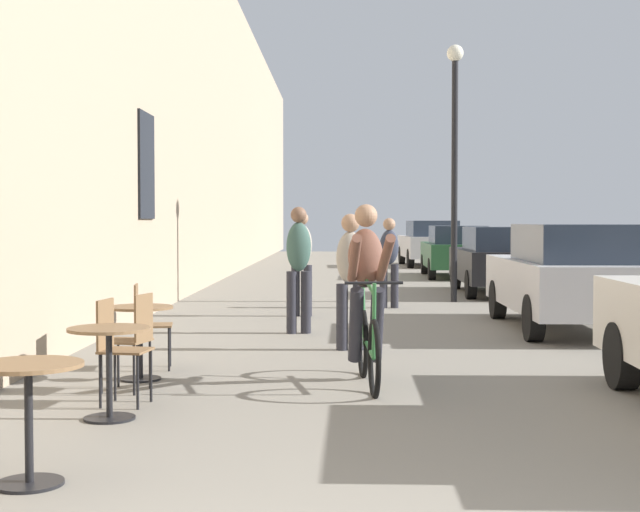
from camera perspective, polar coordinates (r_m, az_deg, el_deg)
building_facade_left at (r=17.27m, az=-10.22°, el=10.79°), size 0.54×68.00×8.29m
cafe_table_near at (r=5.66m, az=-17.72°, el=-8.36°), size 0.64×0.64×0.72m
cafe_table_mid at (r=7.34m, az=-13.02°, el=-5.91°), size 0.64×0.64×0.72m
cafe_chair_mid_toward_street at (r=7.90m, az=-12.53°, el=-5.36°), size 0.43×0.43×0.89m
cafe_table_far at (r=9.09m, az=-11.15°, el=-4.34°), size 0.64×0.64×0.72m
cafe_chair_far_toward_street at (r=9.72m, az=-10.78°, el=-3.93°), size 0.43×0.43×0.89m
cafe_chair_far_toward_wall at (r=8.47m, az=-11.56°, el=-4.84°), size 0.46×0.46×0.89m
cyclist_on_bicycle at (r=8.71m, az=2.95°, el=-2.67°), size 0.52×1.76×1.74m
pedestrian_near at (r=10.95m, az=1.91°, el=-1.10°), size 0.37×0.28×1.64m
pedestrian_mid at (r=12.56m, az=-1.34°, el=-0.38°), size 0.38×0.30×1.74m
pedestrian_far at (r=14.85m, az=-1.15°, el=-0.08°), size 0.35×0.25×1.70m
pedestrian_furthest at (r=16.31m, az=4.33°, el=-0.09°), size 0.36×0.27×1.60m
street_lamp at (r=17.74m, az=8.40°, el=7.21°), size 0.32×0.32×4.90m
parked_car_second at (r=13.44m, az=15.44°, el=-1.17°), size 1.82×4.24×1.50m
parked_car_third at (r=19.67m, az=11.13°, el=-0.20°), size 1.75×4.04×1.43m
parked_car_fourth at (r=25.50m, az=8.47°, el=0.34°), size 1.76×4.04×1.42m
parked_car_fifth at (r=31.76m, az=6.89°, el=0.84°), size 1.97×4.46×1.57m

